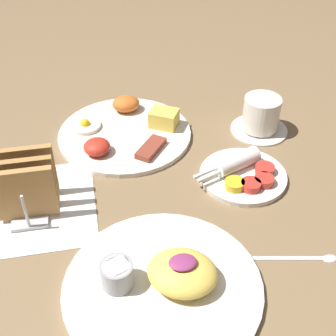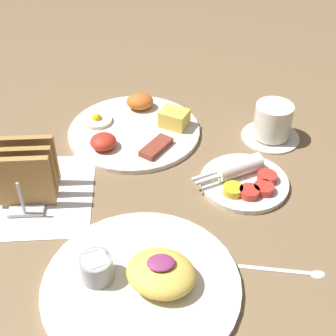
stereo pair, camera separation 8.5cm
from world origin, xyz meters
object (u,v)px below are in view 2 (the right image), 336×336
plate_foreground (144,280)px  toast_rack (26,173)px  plate_breakfast (135,128)px  coffee_cup (272,123)px  plate_condiments (244,180)px

plate_foreground → toast_rack: toast_rack is taller
plate_breakfast → coffee_cup: 0.28m
toast_rack → plate_breakfast: bearing=44.8°
plate_foreground → plate_condiments: bearing=48.9°
coffee_cup → plate_condiments: bearing=-120.1°
plate_breakfast → plate_foreground: bearing=-88.6°
plate_foreground → coffee_cup: size_ratio=2.43×
plate_foreground → toast_rack: 0.29m
plate_foreground → plate_breakfast: bearing=91.4°
plate_breakfast → coffee_cup: coffee_cup is taller
toast_rack → coffee_cup: toast_rack is taller
plate_breakfast → plate_foreground: plate_foreground is taller
plate_breakfast → plate_condiments: size_ratio=1.53×
plate_breakfast → toast_rack: toast_rack is taller
toast_rack → coffee_cup: size_ratio=0.97×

